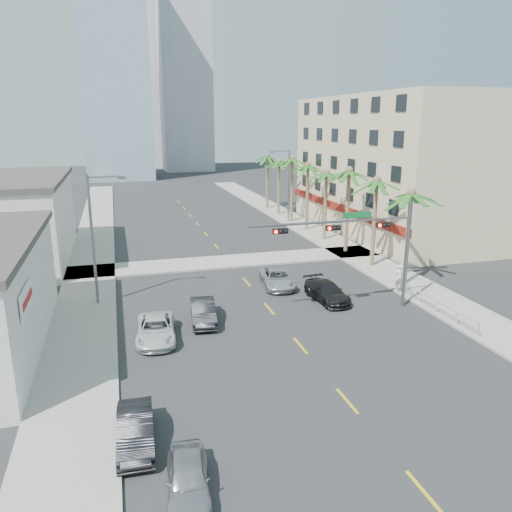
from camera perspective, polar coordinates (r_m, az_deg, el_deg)
The scene contains 28 objects.
ground at distance 25.57m, azimuth 8.36°, elevation -13.82°, with size 260.00×260.00×0.00m, color #262628.
sidewalk_right at distance 47.27m, azimuth 11.87°, elevation -0.16°, with size 4.00×120.00×0.15m, color gray.
sidewalk_left at distance 42.19m, azimuth -18.50°, elevation -2.50°, with size 4.00×120.00×0.15m, color gray.
sidewalk_cross at distance 45.04m, azimuth -3.01°, elevation -0.62°, with size 80.00×4.00×0.15m, color gray.
building_right at distance 59.52m, azimuth 16.47°, elevation 9.93°, with size 15.25×28.00×15.00m.
building_left_far at distance 50.08m, azimuth -27.09°, elevation 3.48°, with size 11.00×18.00×7.20m, color beige.
tower_far_left at distance 115.89m, azimuth -15.98°, elevation 20.43°, with size 14.00×14.00×48.00m, color #99B2C6.
tower_far_right at distance 132.77m, azimuth -8.27°, elevation 22.70°, with size 12.00×12.00×60.00m, color #ADADB2.
tower_far_center at distance 145.69m, azimuth -13.90°, elevation 18.19°, with size 16.00×16.00×42.00m, color #ADADB2.
traffic_signal_mast at distance 32.92m, azimuth 12.32°, elevation 2.08°, with size 11.12×0.54×7.20m.
palm_tree_0 at distance 38.92m, azimuth 17.33°, elevation 6.76°, with size 4.80×4.80×7.80m.
palm_tree_1 at distance 43.29m, azimuth 13.64°, elevation 8.27°, with size 4.80×4.80×8.16m.
palm_tree_2 at distance 47.83m, azimuth 10.61°, elevation 9.48°, with size 4.80×4.80×8.52m.
palm_tree_3 at distance 52.59m, azimuth 8.06°, elevation 9.32°, with size 4.80×4.80×7.80m.
palm_tree_4 at distance 57.33m, azimuth 5.96°, elevation 10.21°, with size 4.80×4.80×8.16m.
palm_tree_5 at distance 62.15m, azimuth 4.18°, elevation 10.96°, with size 4.80×4.80×8.52m.
palm_tree_6 at distance 67.10m, azimuth 2.64°, elevation 10.70°, with size 4.80×4.80×7.80m.
palm_tree_7 at distance 72.02m, azimuth 1.32°, elevation 11.29°, with size 4.80×4.80×8.16m.
streetlight_left at distance 35.08m, azimuth -17.90°, elevation 2.49°, with size 2.55×0.25×9.00m.
streetlight_right at distance 62.21m, azimuth 3.60°, elevation 8.45°, with size 2.55×0.25×9.00m.
guardrail at distance 34.91m, azimuth 20.01°, elevation -5.28°, with size 0.08×8.08×1.00m.
car_parked_near at distance 18.70m, azimuth -7.78°, elevation -23.77°, with size 1.46×3.62×1.23m, color #A9AAAE.
car_parked_mid at distance 21.15m, azimuth -13.62°, elevation -18.79°, with size 1.39×3.98×1.31m, color black.
car_parked_far at distance 29.75m, azimuth -11.37°, elevation -8.23°, with size 2.17×4.71×1.31m, color silver.
car_lane_left at distance 31.81m, azimuth -6.05°, elevation -6.34°, with size 1.48×4.24×1.40m, color black.
car_lane_center at distance 38.30m, azimuth 2.46°, elevation -2.55°, with size 2.21×4.79×1.33m, color silver.
car_lane_right at distance 35.65m, azimuth 8.11°, elevation -4.06°, with size 1.87×4.60×1.33m, color black.
pedestrian at distance 38.43m, azimuth 16.05°, elevation -2.36°, with size 0.72×0.47×1.96m, color silver.
Camera 1 is at (-9.48, -20.29, 12.33)m, focal length 35.00 mm.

